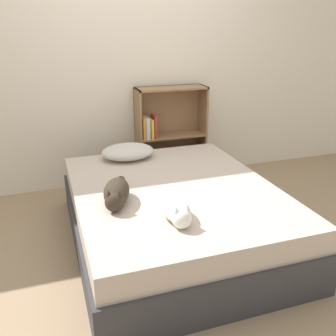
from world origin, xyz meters
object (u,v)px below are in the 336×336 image
Objects in this scene: cat_dark at (116,193)px; pillow at (128,152)px; bed at (174,215)px; bookshelf at (168,133)px; cat_light at (175,209)px.

pillow is at bearing 179.25° from cat_dark.
bed is 0.58m from cat_dark.
bookshelf is (0.56, 0.51, -0.02)m from pillow.
bookshelf reaches higher than cat_dark.
cat_dark is (-0.31, 0.34, 0.01)m from cat_light.
bed is 3.83× the size of cat_light.
bookshelf is at bearing 73.57° from bed.
bookshelf reaches higher than cat_light.
pillow reaches higher than bed.
bed is 1.34m from bookshelf.
cat_dark is (-0.47, -0.13, 0.32)m from bed.
cat_dark reaches higher than pillow.
bookshelf is at bearing 42.70° from pillow.
pillow is 1.21m from cat_light.
cat_dark is at bearing -107.83° from pillow.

